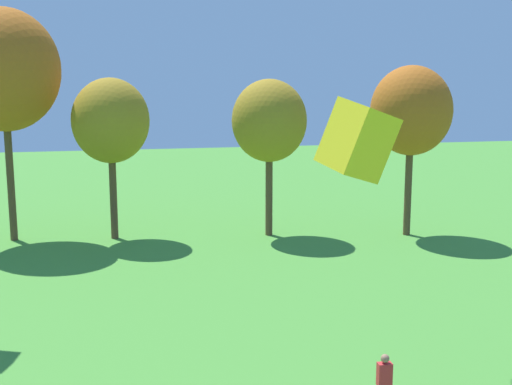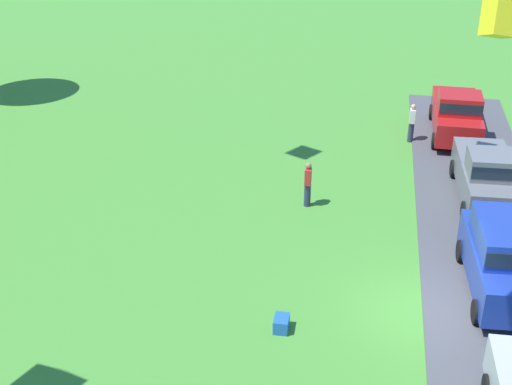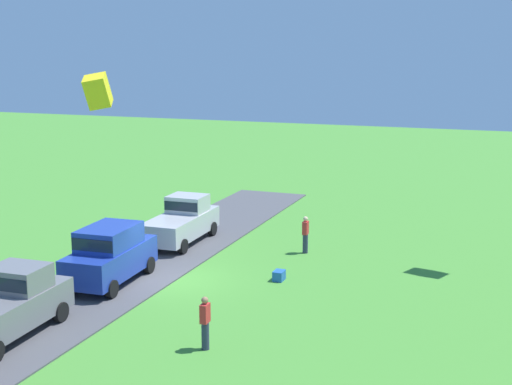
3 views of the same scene
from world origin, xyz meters
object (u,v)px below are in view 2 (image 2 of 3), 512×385
Objects in this scene: car_pickup_far_end at (488,175)px; car_pickup_near_entrance at (457,114)px; person_beside_suv at (412,123)px; car_suv_mid_row at (505,256)px; cooler_box at (281,324)px; person_watching_sky at (308,184)px; kite_box_mid_center at (501,16)px.

car_pickup_near_entrance is (5.96, 0.63, 0.00)m from car_pickup_far_end.
person_beside_suv is at bearing 112.51° from car_pickup_near_entrance.
car_suv_mid_row is 8.38× the size of cooler_box.
person_watching_sky is at bearing 149.68° from person_beside_suv.
car_suv_mid_row is at bearing -152.68° from kite_box_mid_center.
car_suv_mid_row is 4.40× the size of kite_box_mid_center.
person_watching_sky is 1.60× the size of kite_box_mid_center.
car_pickup_far_end is (5.70, -0.21, -0.19)m from car_suv_mid_row.
kite_box_mid_center reaches higher than car_pickup_far_end.
person_beside_suv is at bearing -15.42° from cooler_box.
person_beside_suv is at bearing -30.32° from person_watching_sky.
kite_box_mid_center is at bearing 164.32° from car_pickup_far_end.
cooler_box is (-8.46, 6.30, -0.91)m from car_pickup_far_end.
car_pickup_near_entrance is 2.94× the size of person_beside_suv.
person_watching_sky is at bearing 141.93° from car_pickup_near_entrance.
person_watching_sky is at bearing 63.21° from kite_box_mid_center.
car_pickup_far_end reaches higher than person_beside_suv.
cooler_box is (-14.42, 5.67, -0.91)m from car_pickup_near_entrance.
car_pickup_near_entrance is at bearing -38.07° from person_watching_sky.
person_watching_sky is at bearing 54.44° from car_suv_mid_row.
car_pickup_far_end is at bearing -15.68° from kite_box_mid_center.
person_watching_sky is (4.38, 6.13, -0.42)m from car_suv_mid_row.
car_pickup_near_entrance reaches higher than person_beside_suv.
kite_box_mid_center is at bearing -171.10° from person_beside_suv.
person_beside_suv is at bearing 12.09° from car_suv_mid_row.
car_pickup_near_entrance is 9.26m from person_watching_sky.
car_pickup_far_end is at bearing -78.22° from person_watching_sky.
car_suv_mid_row is 6.77m from cooler_box.
car_pickup_near_entrance is 2.94× the size of person_watching_sky.
car_pickup_near_entrance is 11.92m from kite_box_mid_center.
person_beside_suv is (5.17, 2.54, -0.23)m from car_pickup_far_end.
kite_box_mid_center reaches higher than car_suv_mid_row.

